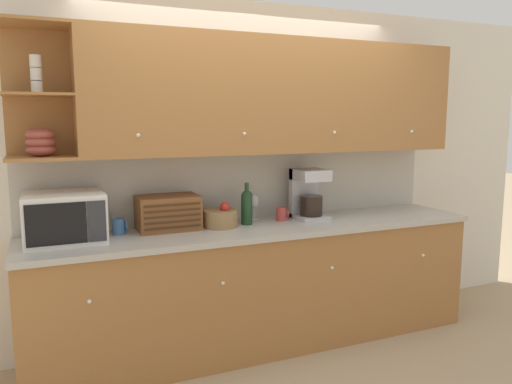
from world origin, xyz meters
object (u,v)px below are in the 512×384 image
at_px(wine_glass, 254,202).
at_px(microwave, 64,217).
at_px(mug, 282,214).
at_px(fruit_basket, 220,218).
at_px(coffee_maker, 308,193).
at_px(bread_box, 168,213).
at_px(wine_bottle, 247,206).
at_px(mug_blue_second, 119,227).

bearing_deg(wine_glass, microwave, -172.06).
bearing_deg(mug, fruit_basket, -177.00).
relative_size(microwave, wine_glass, 2.48).
bearing_deg(mug, microwave, -178.34).
distance_m(microwave, coffee_maker, 1.82).
height_order(bread_box, fruit_basket, bread_box).
xyz_separation_m(wine_glass, mug, (0.17, -0.15, -0.08)).
bearing_deg(fruit_basket, mug, 3.00).
distance_m(bread_box, fruit_basket, 0.38).
height_order(bread_box, wine_bottle, wine_bottle).
bearing_deg(mug, coffee_maker, 1.09).
bearing_deg(coffee_maker, mug, -178.91).
bearing_deg(wine_bottle, bread_box, 174.06).
bearing_deg(mug, bread_box, 177.31).
distance_m(bread_box, coffee_maker, 1.13).
height_order(microwave, wine_glass, microwave).
xyz_separation_m(microwave, coffee_maker, (1.82, 0.05, 0.04)).
bearing_deg(mug, wine_glass, 138.15).
bearing_deg(mug_blue_second, wine_bottle, -2.47).
distance_m(microwave, mug, 1.58).
distance_m(bread_box, mug, 0.89).
xyz_separation_m(wine_glass, coffee_maker, (0.41, -0.15, 0.06)).
distance_m(fruit_basket, wine_glass, 0.39).
relative_size(microwave, mug_blue_second, 4.56).
height_order(mug_blue_second, wine_glass, wine_glass).
bearing_deg(wine_glass, mug_blue_second, -173.03).
relative_size(mug_blue_second, wine_bottle, 0.34).
relative_size(microwave, mug, 4.72).
relative_size(mug_blue_second, wine_glass, 0.54).
bearing_deg(coffee_maker, microwave, -178.41).
xyz_separation_m(mug_blue_second, coffee_maker, (1.47, -0.02, 0.15)).
distance_m(wine_glass, mug, 0.24).
bearing_deg(wine_glass, coffee_maker, -19.88).
height_order(fruit_basket, mug, fruit_basket).
relative_size(bread_box, wine_glass, 2.16).
xyz_separation_m(wine_bottle, mug, (0.30, 0.02, -0.09)).
height_order(mug_blue_second, bread_box, bread_box).
height_order(wine_bottle, coffee_maker, coffee_maker).
distance_m(microwave, mug_blue_second, 0.37).
xyz_separation_m(microwave, wine_bottle, (1.28, 0.03, -0.02)).
distance_m(mug_blue_second, wine_bottle, 0.93).
bearing_deg(fruit_basket, bread_box, 169.55).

